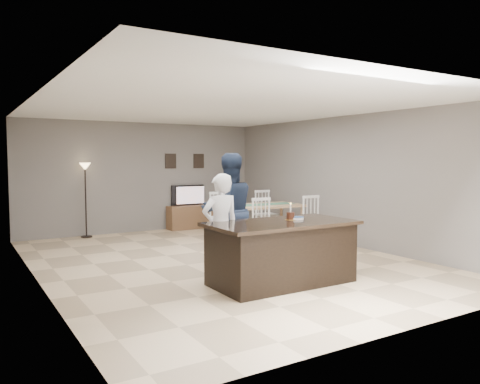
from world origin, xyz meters
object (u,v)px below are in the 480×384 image
television (189,195)px  plate_stack (296,218)px  woman (220,228)px  kitchen_island (282,252)px  man (229,211)px  birthday_cake (290,216)px  dining_table (262,211)px  floor_lamp (85,180)px  tv_console (190,217)px

television → plate_stack: television is taller
woman → kitchen_island: bearing=143.4°
man → woman: bearing=61.1°
kitchen_island → woman: 0.95m
kitchen_island → birthday_cake: birthday_cake is taller
kitchen_island → plate_stack: plate_stack is taller
woman → dining_table: bearing=-133.0°
television → dining_table: (0.46, -2.67, -0.19)m
man → floor_lamp: man is taller
birthday_cake → woman: bearing=154.9°
kitchen_island → tv_console: size_ratio=1.79×
man → floor_lamp: bearing=-64.5°
woman → man: (0.54, 0.68, 0.15)m
television → man: man is taller
woman → birthday_cake: (0.94, -0.44, 0.16)m
woman → tv_console: bearing=-109.3°
kitchen_island → birthday_cake: bearing=24.2°
television → dining_table: bearing=99.8°
floor_lamp → kitchen_island: bearing=-75.6°
woman → dining_table: size_ratio=0.78×
man → dining_table: 2.54m
tv_console → dining_table: bearing=-79.9°
kitchen_island → woman: (-0.70, 0.55, 0.34)m
television → birthday_cake: (-0.96, -5.53, 0.10)m
tv_console → floor_lamp: floor_lamp is taller
woman → plate_stack: 1.15m
dining_table → floor_lamp: floor_lamp is taller
kitchen_island → floor_lamp: (-1.44, 5.59, 0.88)m
tv_console → plate_stack: bearing=-98.9°
tv_console → television: (0.00, 0.07, 0.56)m
woman → birthday_cake: 1.05m
tv_console → man: bearing=-107.5°
woman → dining_table: woman is taller
television → birthday_cake: bearing=80.2°
birthday_cake → dining_table: birthday_cake is taller
tv_console → television: 0.57m
television → birthday_cake: size_ratio=3.65×
tv_console → dining_table: dining_table is taller
tv_console → birthday_cake: birthday_cake is taller
plate_stack → television: bearing=81.2°
television → floor_lamp: (-2.64, -0.05, 0.47)m
tv_console → television: bearing=90.0°
woman → man: man is taller
kitchen_island → dining_table: bearing=60.7°
tv_console → woman: size_ratio=0.76×
floor_lamp → woman: bearing=-81.7°
dining_table → woman: bearing=-131.7°
kitchen_island → floor_lamp: 5.84m
tv_console → floor_lamp: (-2.64, 0.02, 1.03)m
plate_stack → birthday_cake: bearing=178.3°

